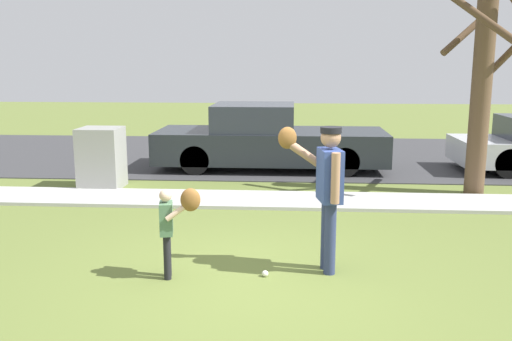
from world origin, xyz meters
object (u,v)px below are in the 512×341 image
(person_adult, at_px, (326,182))
(utility_cabinet, at_px, (101,158))
(person_child, at_px, (173,220))
(baseball, at_px, (265,274))
(parked_pickup_dark, at_px, (267,140))
(street_tree_near, at_px, (483,76))

(person_adult, relative_size, utility_cabinet, 1.45)
(person_child, distance_m, utility_cabinet, 5.13)
(baseball, height_order, parked_pickup_dark, parked_pickup_dark)
(person_child, height_order, baseball, person_child)
(person_child, height_order, utility_cabinet, utility_cabinet)
(person_adult, distance_m, baseball, 1.26)
(parked_pickup_dark, bearing_deg, utility_cabinet, -145.13)
(person_child, bearing_deg, parked_pickup_dark, 73.45)
(person_adult, height_order, street_tree_near, street_tree_near)
(utility_cabinet, xyz_separation_m, parked_pickup_dark, (3.14, 2.19, 0.08))
(person_adult, height_order, person_child, person_adult)
(person_child, bearing_deg, utility_cabinet, 107.66)
(person_adult, height_order, baseball, person_adult)
(utility_cabinet, xyz_separation_m, street_tree_near, (7.13, -0.05, 1.60))
(street_tree_near, bearing_deg, utility_cabinet, 179.63)
(person_child, distance_m, parked_pickup_dark, 6.76)
(person_child, distance_m, baseball, 1.23)
(baseball, bearing_deg, street_tree_near, 49.69)
(person_adult, xyz_separation_m, person_child, (-1.72, -0.37, -0.37))
(person_child, relative_size, utility_cabinet, 0.91)
(person_adult, height_order, utility_cabinet, person_adult)
(person_adult, bearing_deg, street_tree_near, -136.45)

